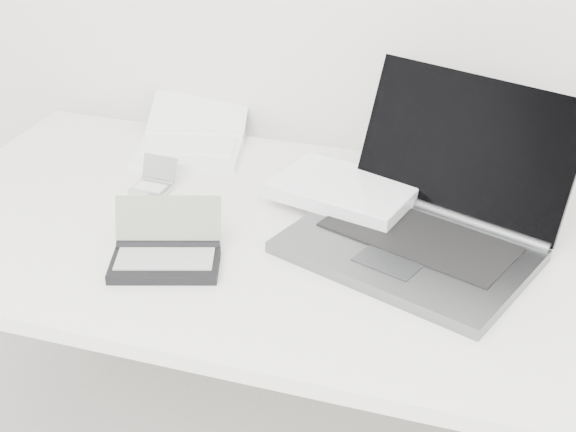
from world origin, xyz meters
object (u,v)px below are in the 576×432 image
(laptop_large, at_px, (404,212))
(palmtop_charcoal, at_px, (166,253))
(desk, at_px, (309,256))
(netbook_open_white, at_px, (191,140))

(laptop_large, height_order, palmtop_charcoal, laptop_large)
(laptop_large, distance_m, palmtop_charcoal, 0.45)
(desk, distance_m, palmtop_charcoal, 0.29)
(netbook_open_white, bearing_deg, desk, -51.65)
(laptop_large, bearing_deg, palmtop_charcoal, -128.80)
(desk, distance_m, laptop_large, 0.20)
(desk, height_order, netbook_open_white, netbook_open_white)
(laptop_large, relative_size, netbook_open_white, 1.72)
(laptop_large, relative_size, palmtop_charcoal, 2.64)
(desk, relative_size, palmtop_charcoal, 7.02)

